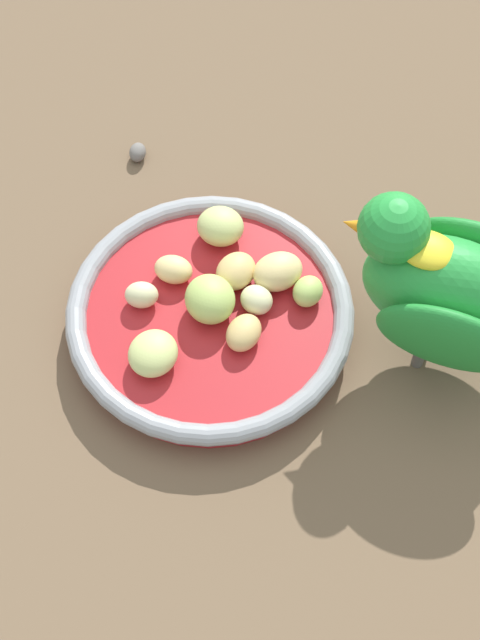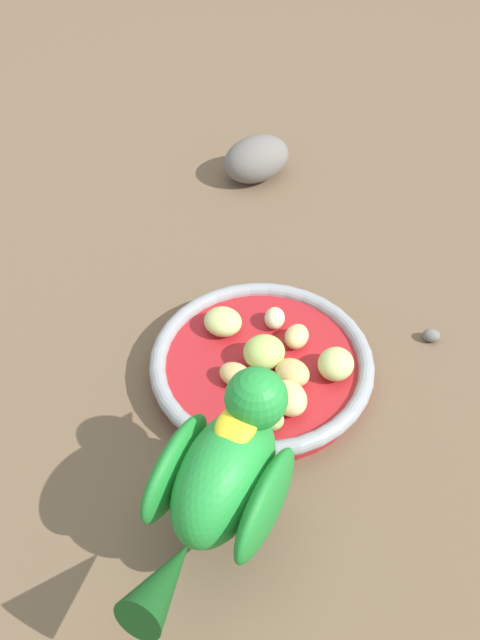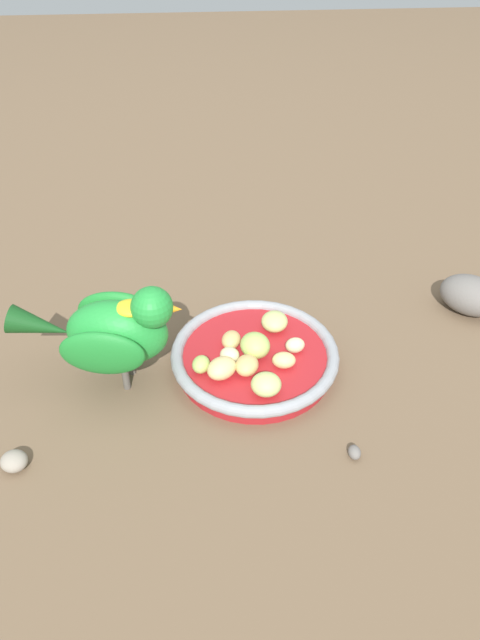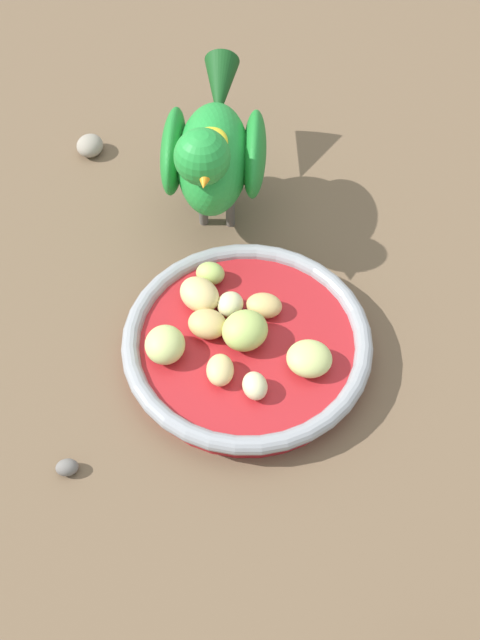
{
  "view_description": "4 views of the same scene",
  "coord_description": "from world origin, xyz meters",
  "px_view_note": "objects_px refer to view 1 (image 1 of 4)",
  "views": [
    {
      "loc": [
        0.38,
        0.09,
        0.62
      ],
      "look_at": [
        0.05,
        0.03,
        0.06
      ],
      "focal_mm": 54.58,
      "sensor_mm": 36.0,
      "label": 1
    },
    {
      "loc": [
        -0.08,
        0.45,
        0.56
      ],
      "look_at": [
        0.05,
        -0.02,
        0.05
      ],
      "focal_mm": 42.91,
      "sensor_mm": 36.0,
      "label": 2
    },
    {
      "loc": [
        -0.52,
        0.06,
        0.52
      ],
      "look_at": [
        0.04,
        0.02,
        0.06
      ],
      "focal_mm": 33.5,
      "sensor_mm": 36.0,
      "label": 3
    },
    {
      "loc": [
        -0.02,
        -0.37,
        0.57
      ],
      "look_at": [
        0.02,
        0.01,
        0.04
      ],
      "focal_mm": 44.57,
      "sensor_mm": 36.0,
      "label": 4
    }
  ],
  "objects_px": {
    "apple_piece_7": "(256,300)",
    "apple_piece_8": "(307,293)",
    "apple_piece_1": "(278,272)",
    "parrot": "(456,288)",
    "apple_piece_5": "(174,266)",
    "apple_piece_3": "(244,333)",
    "pebble_1": "(138,152)",
    "apple_piece_4": "(153,353)",
    "apple_piece_9": "(236,271)",
    "apple_piece_0": "(204,298)",
    "apple_piece_2": "(142,295)",
    "apple_piece_6": "(220,226)",
    "feeding_bowl": "(208,316)"
  },
  "relations": [
    {
      "from": "apple_piece_4",
      "to": "pebble_1",
      "type": "relative_size",
      "value": 2.1
    },
    {
      "from": "apple_piece_1",
      "to": "apple_piece_7",
      "type": "bearing_deg",
      "value": -23.52
    },
    {
      "from": "pebble_1",
      "to": "apple_piece_4",
      "type": "bearing_deg",
      "value": 17.89
    },
    {
      "from": "feeding_bowl",
      "to": "apple_piece_2",
      "type": "bearing_deg",
      "value": -89.09
    },
    {
      "from": "apple_piece_3",
      "to": "apple_piece_6",
      "type": "height_order",
      "value": "apple_piece_6"
    },
    {
      "from": "apple_piece_3",
      "to": "pebble_1",
      "type": "distance_m",
      "value": 0.21
    },
    {
      "from": "apple_piece_4",
      "to": "apple_piece_6",
      "type": "bearing_deg",
      "value": 168.21
    },
    {
      "from": "apple_piece_3",
      "to": "apple_piece_4",
      "type": "distance_m",
      "value": 0.07
    },
    {
      "from": "apple_piece_6",
      "to": "apple_piece_7",
      "type": "distance_m",
      "value": 0.07
    },
    {
      "from": "apple_piece_4",
      "to": "apple_piece_7",
      "type": "distance_m",
      "value": 0.09
    },
    {
      "from": "apple_piece_6",
      "to": "apple_piece_7",
      "type": "height_order",
      "value": "apple_piece_6"
    },
    {
      "from": "apple_piece_3",
      "to": "apple_piece_5",
      "type": "distance_m",
      "value": 0.08
    },
    {
      "from": "apple_piece_3",
      "to": "parrot",
      "type": "height_order",
      "value": "parrot"
    },
    {
      "from": "apple_piece_4",
      "to": "apple_piece_7",
      "type": "xyz_separation_m",
      "value": [
        -0.06,
        0.06,
        -0.0
      ]
    },
    {
      "from": "apple_piece_5",
      "to": "feeding_bowl",
      "type": "bearing_deg",
      "value": 47.39
    },
    {
      "from": "apple_piece_4",
      "to": "apple_piece_5",
      "type": "xyz_separation_m",
      "value": [
        -0.08,
        -0.0,
        -0.0
      ]
    },
    {
      "from": "apple_piece_5",
      "to": "parrot",
      "type": "xyz_separation_m",
      "value": [
        0.02,
        0.2,
        0.05
      ]
    },
    {
      "from": "apple_piece_0",
      "to": "apple_piece_6",
      "type": "height_order",
      "value": "apple_piece_0"
    },
    {
      "from": "apple_piece_1",
      "to": "apple_piece_7",
      "type": "distance_m",
      "value": 0.03
    },
    {
      "from": "apple_piece_1",
      "to": "apple_piece_3",
      "type": "xyz_separation_m",
      "value": [
        0.05,
        -0.01,
        -0.0
      ]
    },
    {
      "from": "apple_piece_8",
      "to": "apple_piece_5",
      "type": "bearing_deg",
      "value": -92.71
    },
    {
      "from": "apple_piece_3",
      "to": "apple_piece_7",
      "type": "xyz_separation_m",
      "value": [
        -0.03,
        0.0,
        0.0
      ]
    },
    {
      "from": "apple_piece_7",
      "to": "apple_piece_9",
      "type": "bearing_deg",
      "value": -137.01
    },
    {
      "from": "apple_piece_6",
      "to": "apple_piece_7",
      "type": "xyz_separation_m",
      "value": [
        0.06,
        0.04,
        -0.0
      ]
    },
    {
      "from": "apple_piece_2",
      "to": "apple_piece_7",
      "type": "relative_size",
      "value": 1.01
    },
    {
      "from": "apple_piece_5",
      "to": "apple_piece_7",
      "type": "xyz_separation_m",
      "value": [
        0.02,
        0.06,
        0.0
      ]
    },
    {
      "from": "apple_piece_8",
      "to": "apple_piece_0",
      "type": "bearing_deg",
      "value": -73.08
    },
    {
      "from": "apple_piece_2",
      "to": "apple_piece_6",
      "type": "height_order",
      "value": "apple_piece_6"
    },
    {
      "from": "apple_piece_5",
      "to": "parrot",
      "type": "relative_size",
      "value": 0.14
    },
    {
      "from": "feeding_bowl",
      "to": "apple_piece_5",
      "type": "distance_m",
      "value": 0.04
    },
    {
      "from": "apple_piece_0",
      "to": "apple_piece_2",
      "type": "xyz_separation_m",
      "value": [
        0.0,
        -0.05,
        -0.01
      ]
    },
    {
      "from": "apple_piece_0",
      "to": "apple_piece_2",
      "type": "bearing_deg",
      "value": -86.74
    },
    {
      "from": "apple_piece_3",
      "to": "apple_piece_6",
      "type": "distance_m",
      "value": 0.09
    },
    {
      "from": "apple_piece_9",
      "to": "pebble_1",
      "type": "distance_m",
      "value": 0.16
    },
    {
      "from": "apple_piece_5",
      "to": "apple_piece_6",
      "type": "relative_size",
      "value": 0.81
    },
    {
      "from": "apple_piece_0",
      "to": "parrot",
      "type": "distance_m",
      "value": 0.18
    },
    {
      "from": "apple_piece_7",
      "to": "parrot",
      "type": "bearing_deg",
      "value": 90.9
    },
    {
      "from": "apple_piece_9",
      "to": "apple_piece_8",
      "type": "bearing_deg",
      "value": 81.35
    },
    {
      "from": "feeding_bowl",
      "to": "apple_piece_3",
      "type": "distance_m",
      "value": 0.04
    },
    {
      "from": "apple_piece_3",
      "to": "apple_piece_2",
      "type": "bearing_deg",
      "value": -101.98
    },
    {
      "from": "apple_piece_9",
      "to": "pebble_1",
      "type": "relative_size",
      "value": 1.87
    },
    {
      "from": "apple_piece_9",
      "to": "feeding_bowl",
      "type": "bearing_deg",
      "value": -24.68
    },
    {
      "from": "apple_piece_0",
      "to": "apple_piece_5",
      "type": "height_order",
      "value": "apple_piece_0"
    },
    {
      "from": "apple_piece_1",
      "to": "parrot",
      "type": "relative_size",
      "value": 0.18
    },
    {
      "from": "apple_piece_0",
      "to": "pebble_1",
      "type": "height_order",
      "value": "apple_piece_0"
    },
    {
      "from": "apple_piece_8",
      "to": "pebble_1",
      "type": "bearing_deg",
      "value": -128.04
    },
    {
      "from": "apple_piece_7",
      "to": "apple_piece_8",
      "type": "bearing_deg",
      "value": 109.5
    },
    {
      "from": "apple_piece_1",
      "to": "apple_piece_4",
      "type": "relative_size",
      "value": 1.02
    },
    {
      "from": "apple_piece_1",
      "to": "apple_piece_5",
      "type": "height_order",
      "value": "apple_piece_1"
    },
    {
      "from": "apple_piece_6",
      "to": "apple_piece_4",
      "type": "bearing_deg",
      "value": -11.79
    }
  ]
}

